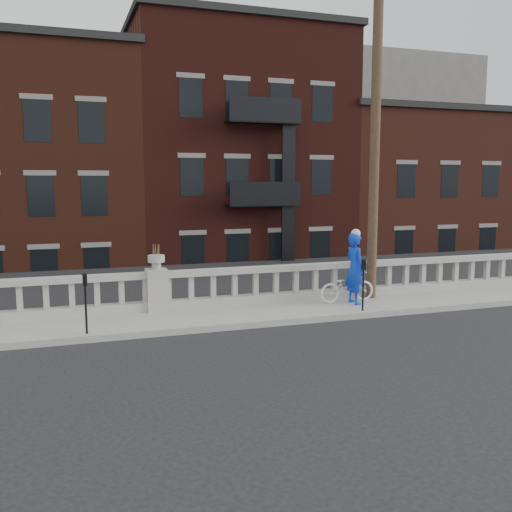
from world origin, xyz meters
The scene contains 10 objects.
ground centered at (0.00, 0.00, 0.00)m, with size 120.00×120.00×0.00m, color black.
sidewalk centered at (0.00, 3.00, 0.07)m, with size 32.00×2.20×0.15m, color gray.
balustrade centered at (0.00, 3.95, 0.64)m, with size 28.00×0.34×1.03m.
planter_pedestal centered at (0.00, 3.95, 0.83)m, with size 0.55×0.55×1.76m.
lower_level centered at (0.56, 23.04, 2.63)m, with size 80.00×44.00×20.80m.
utility_pole centered at (6.20, 3.60, 5.24)m, with size 1.60×0.28×10.00m.
parking_meter_b centered at (-1.87, 2.15, 1.00)m, with size 0.10×0.09×1.36m.
parking_meter_c centered at (5.11, 2.15, 1.00)m, with size 0.10×0.09×1.36m.
bicycle centered at (5.25, 3.30, 0.59)m, with size 0.58×1.66×0.87m, color silver.
cyclist centered at (5.34, 3.04, 1.14)m, with size 0.72×0.47×1.97m, color #0D37CD.
Camera 1 is at (-2.32, -10.83, 3.55)m, focal length 40.00 mm.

